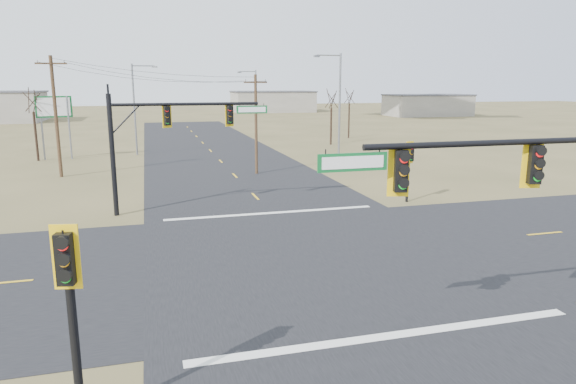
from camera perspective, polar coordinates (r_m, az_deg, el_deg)
The scene contains 20 objects.
ground at distance 22.25m, azimuth 2.72°, elevation -7.02°, with size 320.00×320.00×0.00m, color brown.
road_ew at distance 22.25m, azimuth 2.72°, elevation -7.00°, with size 160.00×14.00×0.02m, color black.
road_ns at distance 22.25m, azimuth 2.72°, elevation -6.99°, with size 14.00×160.00×0.02m, color black.
stop_bar_near at distance 15.85m, azimuth 11.45°, elevation -15.35°, with size 12.00×0.40×0.01m, color silver.
stop_bar_far at distance 29.17m, azimuth -1.84°, elevation -2.33°, with size 12.00×0.40×0.01m, color silver.
mast_arm_near at distance 15.49m, azimuth 25.63°, elevation 1.05°, with size 10.33×0.53×6.32m.
mast_arm_far at distance 29.50m, azimuth -13.11°, elevation 7.05°, with size 8.83×0.60×6.71m.
pedestal_signal_ne at distance 32.22m, azimuth 13.40°, elevation 3.79°, with size 0.64×0.54×3.81m.
pedestal_signal_sw at distance 11.34m, azimuth -23.24°, elevation -9.36°, with size 0.63×0.54×4.55m.
utility_pole_near at distance 41.45m, azimuth -3.58°, elevation 7.72°, with size 1.93×0.42×7.92m.
utility_pole_far at distance 43.78m, azimuth -24.40°, elevation 7.79°, with size 2.28×0.27×9.31m.
highway_sign at distance 54.18m, azimuth -24.51°, elevation 7.80°, with size 3.19×0.68×6.06m.
streetlight_a at distance 50.56m, azimuth 5.53°, elevation 10.11°, with size 2.81×0.43×10.03m.
streetlight_b at distance 68.34m, azimuth -3.73°, elevation 10.10°, with size 2.50×0.36×8.92m.
streetlight_c at distance 54.84m, azimuth -16.51°, elevation 9.31°, with size 2.56×0.40×9.15m.
bare_tree_a at distance 53.99m, azimuth -26.54°, elevation 9.15°, with size 3.24×3.24×7.25m.
bare_tree_c at distance 61.88m, azimuth 4.86°, elevation 10.32°, with size 3.31×3.31×6.98m.
bare_tree_d at distance 69.57m, azimuth 6.85°, elevation 10.53°, with size 2.82×2.82×6.91m.
warehouse_mid at distance 133.85m, azimuth -1.72°, elevation 9.96°, with size 20.00×12.00×5.00m, color #9E978C.
warehouse_right at distance 121.81m, azimuth 15.23°, elevation 9.24°, with size 18.00×10.00×4.50m, color #9E978C.
Camera 1 is at (-6.57, -19.99, 7.25)m, focal length 32.00 mm.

